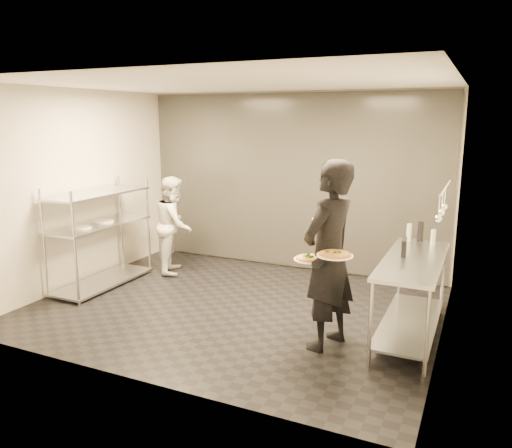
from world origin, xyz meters
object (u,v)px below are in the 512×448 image
at_px(pass_rack, 100,233).
at_px(pizza_plate_near, 309,258).
at_px(pos_monitor, 404,247).
at_px(pizza_plate_far, 335,254).
at_px(salad_plate, 325,218).
at_px(bottle_clear, 433,237).
at_px(prep_counter, 412,284).
at_px(waiter, 329,256).
at_px(chef, 174,225).
at_px(bottle_dark, 420,232).
at_px(bottle_green, 409,232).

bearing_deg(pass_rack, pizza_plate_near, -12.44).
relative_size(pizza_plate_near, pos_monitor, 1.28).
height_order(pizza_plate_far, salad_plate, salad_plate).
bearing_deg(bottle_clear, pizza_plate_far, -117.50).
distance_m(pass_rack, bottle_clear, 4.51).
bearing_deg(salad_plate, pass_rack, 175.03).
height_order(prep_counter, waiter, waiter).
relative_size(chef, bottle_dark, 6.20).
relative_size(chef, pizza_plate_near, 4.78).
bearing_deg(pizza_plate_far, chef, 149.65).
xyz_separation_m(prep_counter, bottle_green, (-0.16, 0.76, 0.40)).
distance_m(pizza_plate_near, pos_monitor, 1.17).
bearing_deg(bottle_green, prep_counter, -77.98).
xyz_separation_m(prep_counter, bottle_clear, (0.13, 0.67, 0.39)).
height_order(waiter, bottle_clear, waiter).
height_order(prep_counter, bottle_clear, bottle_clear).
bearing_deg(pizza_plate_far, bottle_dark, 69.26).
relative_size(pass_rack, pizza_plate_near, 5.05).
height_order(pos_monitor, bottle_clear, bottle_clear).
bearing_deg(pizza_plate_near, pos_monitor, 46.61).
distance_m(prep_counter, bottle_clear, 0.78).
height_order(prep_counter, chef, chef).
height_order(waiter, pizza_plate_far, waiter).
bearing_deg(chef, salad_plate, -139.08).
bearing_deg(pos_monitor, bottle_dark, 77.01).
distance_m(pizza_plate_near, bottle_dark, 1.79).
bearing_deg(waiter, chef, -100.89).
height_order(waiter, bottle_green, waiter).
distance_m(prep_counter, waiter, 1.03).
bearing_deg(prep_counter, pizza_plate_near, -140.79).
bearing_deg(pos_monitor, bottle_green, 87.52).
bearing_deg(bottle_green, waiter, -115.12).
relative_size(pizza_plate_far, salad_plate, 1.27).
distance_m(pizza_plate_near, bottle_green, 1.69).
relative_size(pizza_plate_near, salad_plate, 1.13).
relative_size(prep_counter, bottle_dark, 7.37).
distance_m(waiter, bottle_dark, 1.55).
height_order(prep_counter, bottle_dark, bottle_dark).
distance_m(pass_rack, pos_monitor, 4.22).
xyz_separation_m(prep_counter, pos_monitor, (-0.12, 0.10, 0.38)).
height_order(waiter, bottle_dark, waiter).
bearing_deg(pizza_plate_near, chef, 148.10).
bearing_deg(salad_plate, pos_monitor, 26.72).
height_order(salad_plate, bottle_dark, salad_plate).
xyz_separation_m(pizza_plate_near, salad_plate, (0.02, 0.45, 0.34)).
xyz_separation_m(pass_rack, salad_plate, (3.42, -0.30, 0.57)).
xyz_separation_m(chef, pizza_plate_near, (2.81, -1.75, 0.25)).
bearing_deg(prep_counter, pos_monitor, 141.16).
height_order(pizza_plate_near, salad_plate, salad_plate).
bearing_deg(salad_plate, bottle_dark, 51.54).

